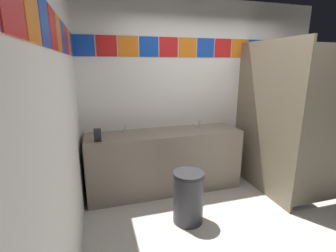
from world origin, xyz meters
TOP-DOWN VIEW (x-y plane):
  - ground_plane at (0.00, 0.00)m, footprint 8.21×8.21m
  - wall_back at (-0.00, 1.52)m, footprint 3.73×0.09m
  - wall_side at (-1.91, 0.00)m, footprint 0.09×2.96m
  - vanity_counter at (-0.72, 1.19)m, footprint 2.20×0.57m
  - faucet_left at (-1.27, 1.28)m, footprint 0.04×0.10m
  - faucet_right at (-0.17, 1.28)m, footprint 0.04×0.10m
  - soap_dispenser at (-1.63, 1.03)m, footprint 0.09×0.09m
  - stall_divider at (0.80, 0.55)m, footprint 0.92×1.35m
  - toilet at (1.14, 1.03)m, footprint 0.39×0.49m
  - trash_bin at (-0.66, 0.37)m, footprint 0.36×0.36m

SIDE VIEW (x-z plane):
  - ground_plane at x=0.00m, z-range 0.00..0.00m
  - toilet at x=1.14m, z-range -0.07..0.67m
  - trash_bin at x=-0.66m, z-range 0.00..0.63m
  - vanity_counter at x=-0.72m, z-range 0.01..0.89m
  - faucet_left at x=-1.27m, z-range 0.87..1.01m
  - faucet_right at x=-0.17m, z-range 0.87..1.01m
  - soap_dispenser at x=-1.63m, z-range 0.88..1.04m
  - stall_divider at x=0.80m, z-range 0.00..2.13m
  - wall_side at x=-1.91m, z-range 0.01..2.74m
  - wall_back at x=0.00m, z-range 0.01..2.74m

